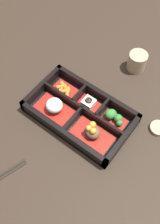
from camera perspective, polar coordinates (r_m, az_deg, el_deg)
The scene contains 10 objects.
ground_plane at distance 0.84m, azimuth -0.00°, elevation -0.87°, with size 3.00×3.00×0.00m, color black.
bento_base at distance 0.83m, azimuth -0.00°, elevation -0.70°, with size 0.33×0.19×0.01m.
bento_rim at distance 0.82m, azimuth 0.13°, elevation 0.04°, with size 0.33×0.19×0.05m.
bowl_stew at distance 0.78m, azimuth 2.72°, elevation -4.45°, with size 0.13×0.07×0.05m.
bowl_rice at distance 0.82m, azimuth -5.59°, elevation 1.18°, with size 0.13×0.07×0.05m.
bowl_greens at distance 0.81m, azimuth 7.24°, elevation -1.03°, with size 0.08×0.05×0.04m.
bowl_tofu at distance 0.84m, azimuth 2.13°, elevation 1.84°, with size 0.07×0.05×0.03m.
bowl_carrots at distance 0.87m, azimuth -3.30°, elevation 4.93°, with size 0.09×0.06×0.02m.
tea_cup at distance 0.94m, azimuth 12.33°, elevation 10.76°, with size 0.06×0.06×0.07m.
sauce_dish at distance 0.84m, azimuth 16.67°, elevation -3.36°, with size 0.05×0.05×0.01m.
Camera 1 is at (-0.25, 0.33, 0.73)m, focal length 42.00 mm.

